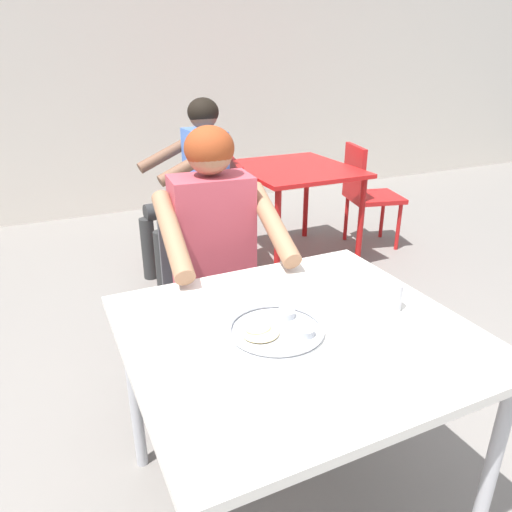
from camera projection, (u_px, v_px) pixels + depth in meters
ground_plane at (298, 492)px, 1.80m from camera, size 12.00×12.00×0.05m
back_wall at (95, 30)px, 4.28m from camera, size 12.00×0.12×3.40m
table_foreground at (297, 349)px, 1.47m from camera, size 1.02×0.94×0.73m
thali_tray at (276, 329)px, 1.42m from camera, size 0.29×0.29×0.03m
drinking_cup at (392, 296)px, 1.54m from camera, size 0.07×0.07×0.09m
chair_foreground at (206, 281)px, 2.29m from camera, size 0.44×0.46×0.86m
diner_foreground at (218, 252)px, 2.00m from camera, size 0.52×0.58×1.24m
table_background_red at (295, 179)px, 3.56m from camera, size 0.81×0.90×0.73m
chair_red_left at (219, 209)px, 3.36m from camera, size 0.52×0.52×0.83m
chair_red_right at (366, 190)px, 3.87m from camera, size 0.49×0.47×0.84m
patron_background at (194, 177)px, 3.20m from camera, size 0.57×0.52×1.25m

